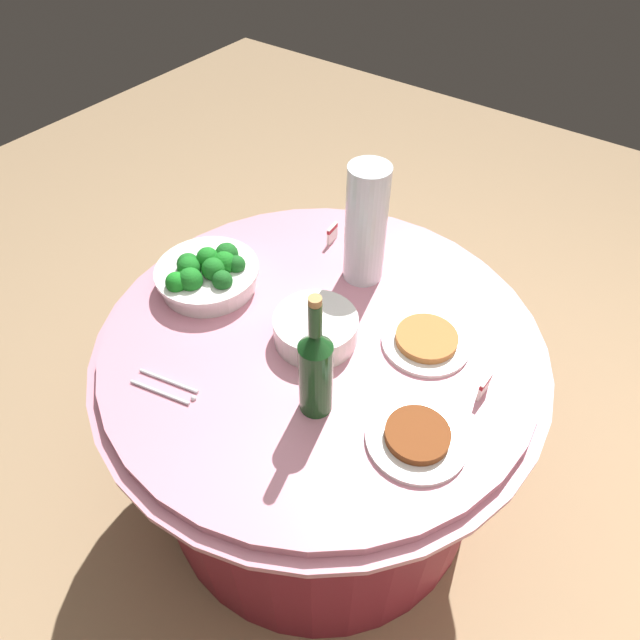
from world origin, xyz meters
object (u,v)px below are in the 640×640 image
Objects in this scene: broccoli_bowl at (207,274)px; label_placard_rear at (332,233)px; label_placard_front at (485,386)px; label_placard_mid at (366,232)px; decorative_fruit_vase at (366,230)px; food_plate_stir_fry at (417,437)px; food_plate_peanuts at (426,341)px; wine_bottle at (316,370)px; serving_tongs at (167,388)px; plate_stack at (316,329)px.

label_placard_rear is at bearing 157.09° from broccoli_bowl.
label_placard_mid is at bearing -121.44° from label_placard_front.
label_placard_front and label_placard_mid have the same top height.
food_plate_stir_fry is (0.38, 0.39, -0.14)m from decorative_fruit_vase.
food_plate_peanuts is at bearing -155.33° from food_plate_stir_fry.
label_placard_front is 0.62m from label_placard_mid.
label_placard_rear is at bearing -115.17° from food_plate_peanuts.
food_plate_peanuts is at bearing 52.91° from label_placard_mid.
broccoli_bowl is at bearing -107.25° from wine_bottle.
food_plate_peanuts is (0.13, 0.27, -0.14)m from decorative_fruit_vase.
food_plate_stir_fry is at bearing -17.24° from label_placard_front.
serving_tongs is at bearing -67.59° from food_plate_stir_fry.
plate_stack reaches higher than food_plate_peanuts.
decorative_fruit_vase reaches higher than label_placard_mid.
decorative_fruit_vase is at bearing 29.62° from label_placard_mid.
decorative_fruit_vase is at bearing -159.84° from wine_bottle.
broccoli_bowl is 0.77m from label_placard_front.
decorative_fruit_vase reaches higher than broccoli_bowl.
decorative_fruit_vase is (-0.44, -0.16, 0.02)m from wine_bottle.
food_plate_peanuts is (-0.31, 0.11, -0.12)m from wine_bottle.
broccoli_bowl is 0.49m from label_placard_mid.
broccoli_bowl reaches higher than food_plate_stir_fry.
food_plate_stir_fry is 0.21m from label_placard_front.
decorative_fruit_vase reaches higher than food_plate_peanuts.
label_placard_rear is (-0.46, -0.54, 0.02)m from food_plate_stir_fry.
plate_stack is at bearing -107.62° from food_plate_stir_fry.
food_plate_peanuts is (-0.48, 0.42, 0.01)m from serving_tongs.
label_placard_mid and label_placard_rear have the same top height.
food_plate_stir_fry is (0.09, 0.70, -0.04)m from broccoli_bowl.
label_placard_mid is 1.00× the size of label_placard_rear.
broccoli_bowl is 5.09× the size of label_placard_rear.
food_plate_peanuts is at bearing 138.83° from serving_tongs.
label_placard_mid is (-0.26, -0.35, 0.02)m from food_plate_peanuts.
broccoli_bowl is at bearing -22.91° from label_placard_rear.
food_plate_stir_fry is at bearing 50.02° from label_placard_rear.
food_plate_stir_fry is 0.70m from label_placard_mid.
plate_stack is 0.23m from wine_bottle.
label_placard_front reaches higher than serving_tongs.
serving_tongs is 0.74m from label_placard_mid.
label_placard_mid reaches higher than food_plate_peanuts.
broccoli_bowl reaches higher than label_placard_mid.
broccoli_bowl is 1.27× the size of food_plate_stir_fry.
decorative_fruit_vase is 2.03× the size of serving_tongs.
broccoli_bowl reaches higher than label_placard_front.
plate_stack is 0.95× the size of food_plate_peanuts.
serving_tongs is (0.17, -0.31, -0.12)m from wine_bottle.
serving_tongs is at bearing -29.09° from plate_stack.
food_plate_stir_fry is at bearing 41.88° from label_placard_mid.
plate_stack reaches higher than label_placard_mid.
label_placard_front is at bearing 162.76° from food_plate_stir_fry.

